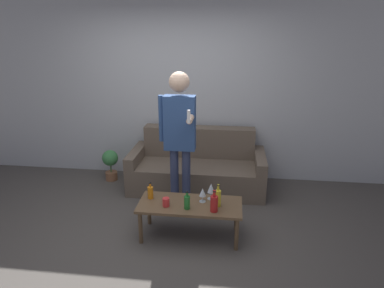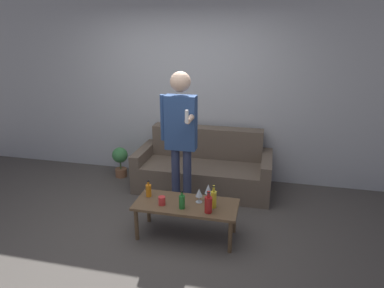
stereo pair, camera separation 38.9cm
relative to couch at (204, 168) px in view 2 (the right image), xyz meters
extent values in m
plane|color=#514C47|center=(-0.36, -1.49, -0.29)|extent=(16.00, 16.00, 0.00)
cube|color=silver|center=(-0.36, 0.44, 1.06)|extent=(8.00, 0.06, 2.70)
cube|color=#6B5B4C|center=(0.00, -0.18, -0.10)|extent=(1.61, 0.59, 0.39)
cube|color=#6B5B4C|center=(0.00, 0.24, 0.12)|extent=(1.61, 0.23, 0.84)
cube|color=#6B5B4C|center=(-0.88, -0.06, -0.02)|extent=(0.14, 0.83, 0.55)
cube|color=#6B5B4C|center=(0.88, -0.06, -0.02)|extent=(0.14, 0.83, 0.55)
cube|color=brown|center=(0.05, -1.27, 0.09)|extent=(1.12, 0.48, 0.03)
cylinder|color=brown|center=(-0.46, -1.46, -0.11)|extent=(0.04, 0.04, 0.37)
cylinder|color=brown|center=(0.56, -1.46, -0.11)|extent=(0.04, 0.04, 0.37)
cylinder|color=brown|center=(-0.46, -1.08, -0.11)|extent=(0.04, 0.04, 0.37)
cylinder|color=brown|center=(0.56, -1.08, -0.11)|extent=(0.04, 0.04, 0.37)
cylinder|color=orange|center=(-0.40, -1.20, 0.18)|extent=(0.06, 0.06, 0.14)
cylinder|color=orange|center=(-0.40, -1.20, 0.28)|extent=(0.02, 0.02, 0.05)
cylinder|color=black|center=(-0.40, -1.20, 0.30)|extent=(0.03, 0.03, 0.01)
cylinder|color=yellow|center=(0.35, -1.28, 0.20)|extent=(0.06, 0.06, 0.18)
cylinder|color=yellow|center=(0.35, -1.28, 0.33)|extent=(0.02, 0.02, 0.07)
cylinder|color=black|center=(0.35, -1.28, 0.35)|extent=(0.03, 0.03, 0.01)
cylinder|color=#B21E1E|center=(0.32, -1.40, 0.20)|extent=(0.08, 0.08, 0.17)
cylinder|color=#B21E1E|center=(0.32, -1.40, 0.31)|extent=(0.03, 0.03, 0.07)
cylinder|color=black|center=(0.32, -1.40, 0.34)|extent=(0.03, 0.03, 0.01)
cylinder|color=#23752D|center=(0.04, -1.38, 0.18)|extent=(0.06, 0.06, 0.14)
cylinder|color=#23752D|center=(0.04, -1.38, 0.28)|extent=(0.02, 0.02, 0.06)
cylinder|color=black|center=(0.04, -1.38, 0.30)|extent=(0.03, 0.03, 0.01)
cylinder|color=silver|center=(0.18, -1.21, 0.11)|extent=(0.07, 0.07, 0.01)
cylinder|color=silver|center=(0.18, -1.21, 0.15)|extent=(0.01, 0.01, 0.07)
cone|color=silver|center=(0.18, -1.21, 0.23)|extent=(0.08, 0.08, 0.09)
cylinder|color=silver|center=(0.27, -1.13, 0.11)|extent=(0.08, 0.08, 0.01)
cylinder|color=silver|center=(0.27, -1.13, 0.15)|extent=(0.01, 0.01, 0.08)
cone|color=silver|center=(0.27, -1.13, 0.24)|extent=(0.08, 0.08, 0.11)
cylinder|color=red|center=(-0.19, -1.35, 0.16)|extent=(0.08, 0.08, 0.09)
cylinder|color=navy|center=(-0.20, -0.78, 0.13)|extent=(0.10, 0.10, 0.85)
cylinder|color=navy|center=(-0.05, -0.78, 0.13)|extent=(0.10, 0.10, 0.85)
cube|color=#2D4C84|center=(-0.13, -0.78, 0.87)|extent=(0.36, 0.16, 0.64)
sphere|color=beige|center=(-0.13, -0.78, 1.34)|extent=(0.23, 0.23, 0.23)
cylinder|color=#2D4C84|center=(-0.34, -0.78, 0.92)|extent=(0.07, 0.07, 0.54)
cylinder|color=beige|center=(0.02, -0.91, 0.97)|extent=(0.07, 0.27, 0.07)
cube|color=white|center=(0.02, -1.08, 1.03)|extent=(0.03, 0.03, 0.14)
cylinder|color=#936042|center=(-1.33, 0.07, -0.23)|extent=(0.18, 0.18, 0.13)
cylinder|color=#476B38|center=(-1.33, 0.07, -0.09)|extent=(0.02, 0.02, 0.14)
sphere|color=#428E4C|center=(-1.33, 0.07, 0.06)|extent=(0.24, 0.24, 0.24)
camera|label=1|loc=(0.47, -4.53, 1.91)|focal=32.00mm
camera|label=2|loc=(0.86, -4.47, 1.91)|focal=32.00mm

